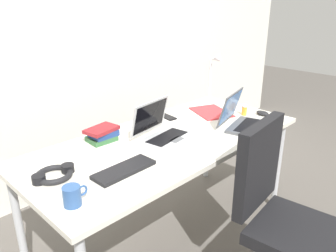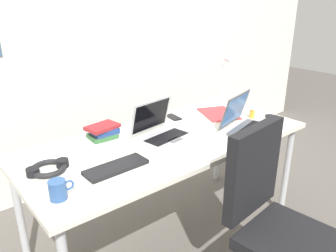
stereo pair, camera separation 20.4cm
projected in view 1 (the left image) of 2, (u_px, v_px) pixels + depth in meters
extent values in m
plane|color=#56514C|center=(168.00, 236.00, 2.33)|extent=(12.00, 12.00, 0.00)
cube|color=silver|center=(67.00, 32.00, 2.59)|extent=(6.00, 0.12, 2.60)
cube|color=silver|center=(168.00, 140.00, 2.07)|extent=(1.80, 0.80, 0.03)
cylinder|color=#B2B5BA|center=(278.00, 166.00, 2.54)|extent=(0.04, 0.04, 0.71)
cylinder|color=#B2B5BA|center=(19.00, 227.00, 1.87)|extent=(0.04, 0.04, 0.71)
cylinder|color=#B2B5BA|center=(207.00, 141.00, 2.99)|extent=(0.04, 0.04, 0.71)
cylinder|color=silver|center=(209.00, 100.00, 2.80)|extent=(0.12, 0.12, 0.02)
cylinder|color=silver|center=(210.00, 79.00, 2.73)|extent=(0.02, 0.02, 0.34)
cylinder|color=silver|center=(215.00, 59.00, 2.64)|extent=(0.01, 0.08, 0.01)
cone|color=silver|center=(219.00, 59.00, 2.62)|extent=(0.07, 0.09, 0.09)
cube|color=#B7BABC|center=(167.00, 139.00, 2.03)|extent=(0.35, 0.26, 0.02)
cube|color=black|center=(167.00, 137.00, 2.03)|extent=(0.29, 0.16, 0.00)
cube|color=#595B60|center=(177.00, 140.00, 1.99)|extent=(0.09, 0.06, 0.00)
cube|color=#B7BABC|center=(150.00, 116.00, 2.07)|extent=(0.32, 0.11, 0.21)
cube|color=black|center=(150.00, 116.00, 2.06)|extent=(0.29, 0.09, 0.18)
cube|color=#515459|center=(249.00, 127.00, 2.21)|extent=(0.37, 0.30, 0.02)
cube|color=black|center=(249.00, 125.00, 2.21)|extent=(0.30, 0.19, 0.00)
cube|color=#595B60|center=(260.00, 127.00, 2.18)|extent=(0.10, 0.07, 0.00)
cube|color=#515459|center=(230.00, 107.00, 2.23)|extent=(0.33, 0.15, 0.21)
cube|color=#3F72BF|center=(231.00, 107.00, 2.23)|extent=(0.29, 0.12, 0.18)
cube|color=black|center=(124.00, 170.00, 1.67)|extent=(0.33, 0.13, 0.02)
ellipsoid|color=black|center=(262.00, 113.00, 2.45)|extent=(0.06, 0.10, 0.03)
cube|color=black|center=(168.00, 117.00, 2.41)|extent=(0.08, 0.14, 0.01)
torus|color=black|center=(54.00, 175.00, 1.62)|extent=(0.18, 0.18, 0.03)
cylinder|color=black|center=(39.00, 179.00, 1.56)|extent=(0.06, 0.06, 0.04)
cylinder|color=black|center=(68.00, 168.00, 1.66)|extent=(0.06, 0.06, 0.04)
cylinder|color=gold|center=(244.00, 111.00, 2.46)|extent=(0.04, 0.04, 0.06)
cylinder|color=white|center=(245.00, 106.00, 2.44)|extent=(0.04, 0.04, 0.01)
cube|color=#336638|center=(102.00, 139.00, 2.02)|extent=(0.16, 0.14, 0.03)
cube|color=navy|center=(103.00, 133.00, 2.01)|extent=(0.15, 0.12, 0.04)
cube|color=maroon|center=(102.00, 129.00, 1.99)|extent=(0.21, 0.15, 0.02)
cube|color=red|center=(211.00, 112.00, 2.52)|extent=(0.33, 0.38, 0.01)
cylinder|color=#2D518C|center=(72.00, 196.00, 1.39)|extent=(0.08, 0.08, 0.09)
torus|color=#2D518C|center=(82.00, 191.00, 1.42)|extent=(0.05, 0.01, 0.05)
cube|color=black|center=(298.00, 234.00, 1.73)|extent=(0.49, 0.49, 0.07)
cube|color=black|center=(259.00, 165.00, 1.76)|extent=(0.42, 0.11, 0.48)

